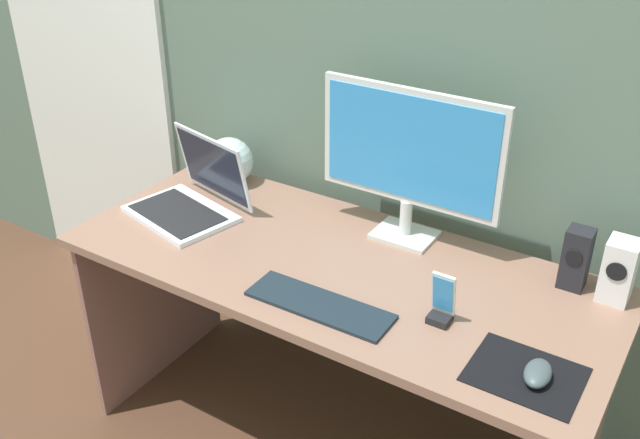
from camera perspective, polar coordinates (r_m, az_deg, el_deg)
The scene contains 12 objects.
wall_back at distance 2.15m, azimuth 7.24°, elevation 13.77°, with size 6.00×0.04×2.50m, color slate.
door_left at distance 3.02m, azimuth -18.04°, elevation 12.40°, with size 0.82×0.02×2.02m, color white.
desk at distance 2.12m, azimuth 1.24°, elevation -6.59°, with size 1.57×0.66×0.71m.
monitor at distance 2.06m, azimuth 7.11°, elevation 5.02°, with size 0.56×0.14×0.46m.
speaker_right at distance 2.00m, azimuth 22.58°, elevation -3.76°, with size 0.08×0.09×0.17m.
speaker_near_monitor at distance 2.01m, azimuth 19.62°, elevation -2.92°, with size 0.07×0.07×0.17m.
laptop at distance 2.31m, azimuth -10.16°, elevation 1.69°, with size 0.38×0.35×0.24m.
fishbowl at distance 2.47m, azimuth -7.21°, elevation 4.59°, with size 0.16×0.16×0.16m, color silver.
keyboard_external at distance 1.86m, azimuth -0.04°, elevation -6.78°, with size 0.39×0.12×0.01m, color #19242E.
mousepad at distance 1.73m, azimuth 15.95°, elevation -11.71°, with size 0.25×0.20×0.00m, color black.
mouse at distance 1.71m, azimuth 16.86°, elevation -11.58°, with size 0.06×0.10×0.04m, color #404D52.
phone_in_dock at distance 1.82m, azimuth 9.63°, elevation -6.67°, with size 0.06×0.05×0.14m.
Camera 1 is at (0.88, -1.47, 1.82)m, focal length 40.41 mm.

